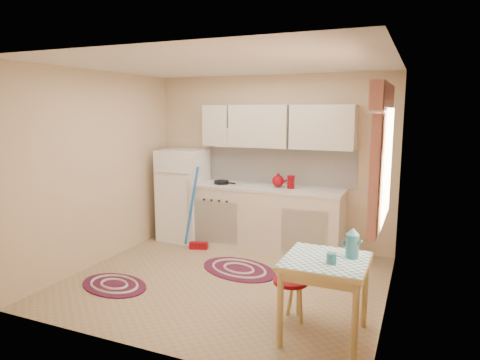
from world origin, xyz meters
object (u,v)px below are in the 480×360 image
(base_cabinets, at_px, (264,219))
(stool, at_px, (290,300))
(table, at_px, (324,298))
(fridge, at_px, (183,195))

(base_cabinets, height_order, stool, base_cabinets)
(table, relative_size, stool, 1.71)
(table, bearing_deg, stool, 156.98)
(fridge, xyz_separation_m, base_cabinets, (1.31, 0.05, -0.26))
(table, xyz_separation_m, stool, (-0.35, 0.15, -0.15))
(base_cabinets, bearing_deg, fridge, -177.81)
(fridge, height_order, base_cabinets, fridge)
(table, bearing_deg, fridge, 142.29)
(fridge, distance_m, table, 3.35)
(fridge, xyz_separation_m, table, (2.64, -2.04, -0.34))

